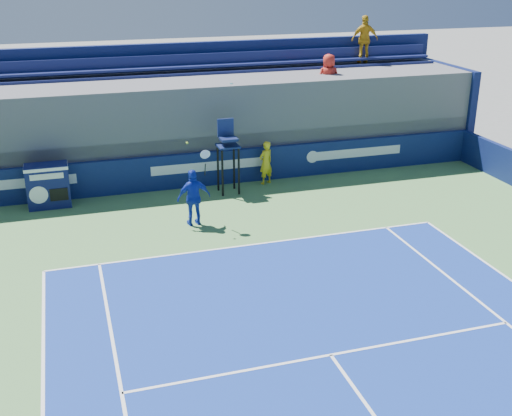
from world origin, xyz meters
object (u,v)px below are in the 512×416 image
object	(u,v)px
match_clock	(48,185)
tennis_player	(194,197)
umpire_chair	(228,149)
ball_person	(266,163)

from	to	relation	value
match_clock	tennis_player	world-z (taller)	tennis_player
umpire_chair	match_clock	bearing A→B (deg)	176.40
match_clock	umpire_chair	xyz separation A→B (m)	(5.75, -0.36, 0.79)
ball_person	tennis_player	distance (m)	4.27
umpire_chair	tennis_player	world-z (taller)	tennis_player
ball_person	tennis_player	xyz separation A→B (m)	(-3.14, -2.90, 0.10)
ball_person	tennis_player	size ratio (longest dim) A/B	0.59
ball_person	umpire_chair	bearing A→B (deg)	-6.52
match_clock	tennis_player	xyz separation A→B (m)	(4.09, -2.80, 0.13)
ball_person	match_clock	world-z (taller)	ball_person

